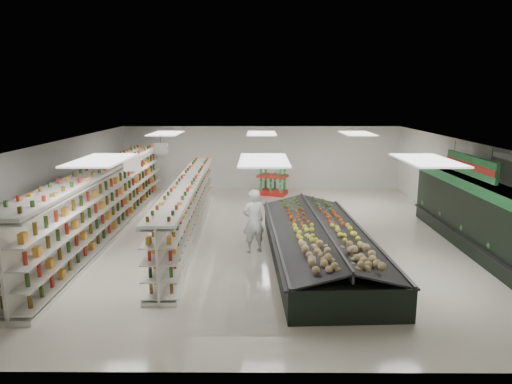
{
  "coord_description": "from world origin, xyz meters",
  "views": [
    {
      "loc": [
        -0.13,
        -15.09,
        4.72
      ],
      "look_at": [
        -0.22,
        0.96,
        1.31
      ],
      "focal_mm": 32.0,
      "sensor_mm": 36.0,
      "label": 1
    }
  ],
  "objects_px": {
    "soda_endcap": "(273,178)",
    "shopper_main": "(254,221)",
    "shopper_background": "(196,186)",
    "gondola_center": "(189,210)",
    "produce_island": "(319,242)",
    "gondola_left": "(107,203)"
  },
  "relations": [
    {
      "from": "soda_endcap",
      "to": "shopper_main",
      "type": "xyz_separation_m",
      "value": [
        -0.85,
        -8.25,
        0.14
      ]
    },
    {
      "from": "gondola_left",
      "to": "shopper_main",
      "type": "height_order",
      "value": "gondola_left"
    },
    {
      "from": "shopper_main",
      "to": "shopper_background",
      "type": "distance_m",
      "value": 6.23
    },
    {
      "from": "gondola_left",
      "to": "gondola_center",
      "type": "bearing_deg",
      "value": -5.77
    },
    {
      "from": "soda_endcap",
      "to": "shopper_background",
      "type": "distance_m",
      "value": 4.23
    },
    {
      "from": "gondola_left",
      "to": "gondola_center",
      "type": "distance_m",
      "value": 2.9
    },
    {
      "from": "shopper_main",
      "to": "shopper_background",
      "type": "height_order",
      "value": "shopper_main"
    },
    {
      "from": "gondola_left",
      "to": "shopper_background",
      "type": "xyz_separation_m",
      "value": [
        2.6,
        3.69,
        -0.16
      ]
    },
    {
      "from": "gondola_left",
      "to": "shopper_main",
      "type": "bearing_deg",
      "value": -21.86
    },
    {
      "from": "shopper_main",
      "to": "soda_endcap",
      "type": "bearing_deg",
      "value": -120.52
    },
    {
      "from": "gondola_center",
      "to": "shopper_main",
      "type": "relative_size",
      "value": 5.68
    },
    {
      "from": "gondola_center",
      "to": "produce_island",
      "type": "bearing_deg",
      "value": -31.49
    },
    {
      "from": "gondola_left",
      "to": "soda_endcap",
      "type": "bearing_deg",
      "value": 45.8
    },
    {
      "from": "produce_island",
      "to": "shopper_background",
      "type": "distance_m",
      "value": 7.79
    },
    {
      "from": "gondola_left",
      "to": "shopper_background",
      "type": "relative_size",
      "value": 7.35
    },
    {
      "from": "gondola_center",
      "to": "soda_endcap",
      "type": "xyz_separation_m",
      "value": [
        3.08,
        6.51,
        -0.04
      ]
    },
    {
      "from": "produce_island",
      "to": "soda_endcap",
      "type": "xyz_separation_m",
      "value": [
        -1.08,
        8.93,
        0.31
      ]
    },
    {
      "from": "gondola_left",
      "to": "gondola_center",
      "type": "relative_size",
      "value": 1.21
    },
    {
      "from": "produce_island",
      "to": "shopper_main",
      "type": "distance_m",
      "value": 2.09
    },
    {
      "from": "shopper_main",
      "to": "shopper_background",
      "type": "bearing_deg",
      "value": -90.79
    },
    {
      "from": "soda_endcap",
      "to": "shopper_main",
      "type": "relative_size",
      "value": 0.88
    },
    {
      "from": "gondola_left",
      "to": "produce_island",
      "type": "height_order",
      "value": "gondola_left"
    }
  ]
}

